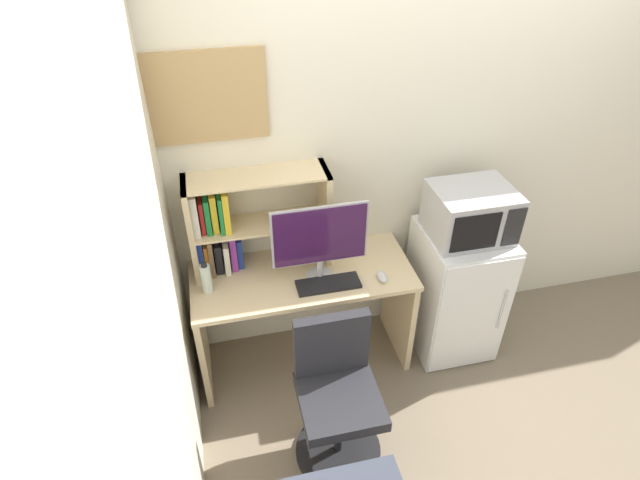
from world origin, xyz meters
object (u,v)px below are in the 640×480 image
Objects in this scene: wall_corkboard at (199,98)px; water_bottle at (206,278)px; desk_chair at (337,401)px; hutch_bookshelf at (236,224)px; computer_mouse at (382,277)px; monitor at (320,238)px; keyboard at (328,284)px; microwave at (471,213)px; mini_fridge at (455,290)px.

water_bottle is at bearing -108.50° from wall_corkboard.
water_bottle is at bearing 133.17° from desk_chair.
computer_mouse is (0.78, -0.32, -0.28)m from hutch_bookshelf.
monitor is 0.45m from computer_mouse.
keyboard is 0.79× the size of microwave.
wall_corkboard is at bearing 149.59° from monitor.
computer_mouse is 0.15× the size of wall_corkboard.
wall_corkboard reaches higher than keyboard.
monitor reaches higher than keyboard.
keyboard is 0.64m from desk_chair.
desk_chair is (0.39, -0.83, -0.65)m from hutch_bookshelf.
computer_mouse is 1.00m from water_bottle.
wall_corkboard reaches higher than monitor.
mini_fridge is 1.97m from wall_corkboard.
desk_chair is (-0.95, -0.61, -0.05)m from mini_fridge.
monitor is 1.49× the size of keyboard.
hutch_bookshelf is 1.47× the size of monitor.
keyboard is 0.32m from computer_mouse.
wall_corkboard is (0.10, 0.29, 0.92)m from water_bottle.
monitor reaches higher than computer_mouse.
monitor is 0.67m from water_bottle.
microwave is (0.00, 0.00, 0.60)m from mini_fridge.
water_bottle is (-0.64, 0.03, -0.19)m from monitor.
hutch_bookshelf is 0.35m from water_bottle.
microwave is at bearing 0.85° from monitor.
water_bottle is at bearing 170.75° from keyboard.
hutch_bookshelf is at bearing -42.69° from wall_corkboard.
water_bottle is 0.97m from desk_chair.
hutch_bookshelf reaches higher than monitor.
desk_chair is at bearing -46.83° from water_bottle.
water_bottle is at bearing 179.30° from mini_fridge.
computer_mouse is at bearing -169.23° from mini_fridge.
hutch_bookshelf is 7.73× the size of computer_mouse.
keyboard is (0.03, -0.08, -0.27)m from monitor.
keyboard is 1.82× the size of water_bottle.
monitor is at bearing 110.95° from keyboard.
water_bottle is 0.97m from wall_corkboard.
wall_corkboard reaches higher than desk_chair.
computer_mouse is at bearing 52.24° from desk_chair.
microwave reaches higher than computer_mouse.
computer_mouse is at bearing -25.01° from wall_corkboard.
monitor is 5.26× the size of computer_mouse.
hutch_bookshelf is 0.89m from computer_mouse.
water_bottle is at bearing 177.38° from monitor.
monitor is at bearing 85.51° from desk_chair.
mini_fridge is at bearing 5.91° from keyboard.
monitor reaches higher than mini_fridge.
water_bottle is at bearing 172.77° from computer_mouse.
wall_corkboard is (-0.11, 0.10, 0.71)m from hutch_bookshelf.
mini_fridge is (1.34, -0.21, -0.59)m from hutch_bookshelf.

